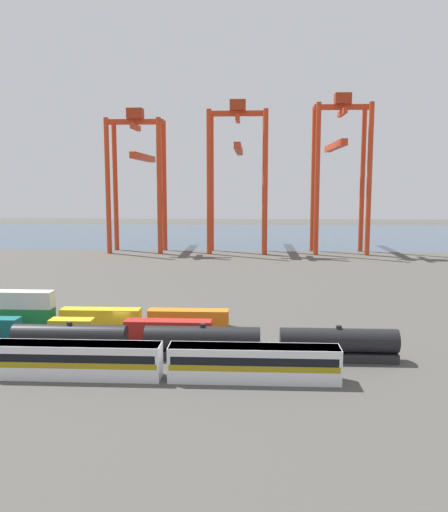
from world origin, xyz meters
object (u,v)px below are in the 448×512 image
freight_tank_row (136,341)px  gantry_crane_west (138,168)px  gantry_crane_central (238,162)px  passenger_train (77,359)px  gantry_crane_east (340,159)px  shipping_container_2 (72,328)px

freight_tank_row → gantry_crane_west: size_ratio=1.45×
gantry_crane_central → gantry_crane_west: bearing=-178.4°
freight_tank_row → gantry_crane_central: (9.73, 106.84, 26.07)m
passenger_train → freight_tank_row: (4.96, 7.35, -0.09)m
gantry_crane_west → passenger_train: bearing=-81.6°
gantry_crane_west → gantry_crane_central: (31.46, 0.88, 1.74)m
freight_tank_row → gantry_crane_central: gantry_crane_central is taller
passenger_train → freight_tank_row: 8.87m
passenger_train → gantry_crane_east: gantry_crane_east is taller
passenger_train → gantry_crane_east: bearing=67.9°
freight_tank_row → passenger_train: bearing=-124.0°
freight_tank_row → shipping_container_2: bearing=142.8°
gantry_crane_west → gantry_crane_central: gantry_crane_central is taller
gantry_crane_central → gantry_crane_east: gantry_crane_east is taller
freight_tank_row → shipping_container_2: freight_tank_row is taller
shipping_container_2 → freight_tank_row: bearing=-37.2°
shipping_container_2 → gantry_crane_east: size_ratio=0.13×
shipping_container_2 → gantry_crane_west: bearing=96.3°
gantry_crane_west → gantry_crane_east: gantry_crane_east is taller
passenger_train → gantry_crane_east: (46.15, 113.71, 26.71)m
gantry_crane_central → gantry_crane_east: 31.47m
freight_tank_row → shipping_container_2: size_ratio=10.60×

